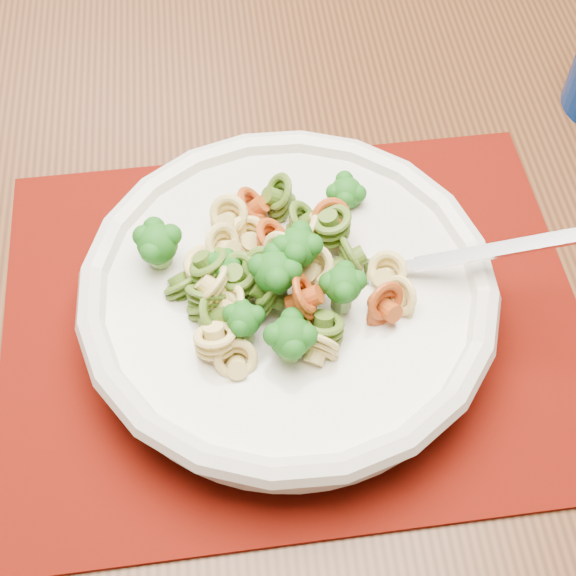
{
  "coord_description": "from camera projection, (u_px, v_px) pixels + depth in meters",
  "views": [
    {
      "loc": [
        0.22,
        -0.79,
        1.21
      ],
      "look_at": [
        0.19,
        -0.48,
        0.76
      ],
      "focal_mm": 50.0,
      "sensor_mm": 36.0,
      "label": 1
    }
  ],
  "objects": [
    {
      "name": "pasta_bowl",
      "position": [
        288.0,
        295.0,
        0.55
      ],
      "size": [
        0.29,
        0.29,
        0.05
      ],
      "color": "beige",
      "rests_on": "placemat"
    },
    {
      "name": "placemat",
      "position": [
        293.0,
        319.0,
        0.58
      ],
      "size": [
        0.47,
        0.4,
        0.0
      ],
      "primitive_type": "cube",
      "rotation": [
        0.0,
        0.0,
        0.2
      ],
      "color": "#4D0403",
      "rests_on": "dining_table"
    },
    {
      "name": "dining_table",
      "position": [
        289.0,
        329.0,
        0.69
      ],
      "size": [
        1.5,
        1.11,
        0.71
      ],
      "rotation": [
        0.0,
        0.0,
        0.19
      ],
      "color": "#543017",
      "rests_on": "ground"
    },
    {
      "name": "fork",
      "position": [
        379.0,
        271.0,
        0.55
      ],
      "size": [
        0.18,
        0.03,
        0.08
      ],
      "primitive_type": null,
      "rotation": [
        0.0,
        -0.35,
        0.04
      ],
      "color": "silver",
      "rests_on": "pasta_bowl"
    },
    {
      "name": "pasta_broccoli_heap",
      "position": [
        288.0,
        283.0,
        0.54
      ],
      "size": [
        0.24,
        0.24,
        0.06
      ],
      "primitive_type": null,
      "color": "#EACF73",
      "rests_on": "pasta_bowl"
    }
  ]
}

